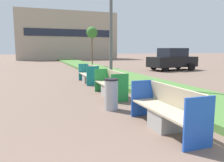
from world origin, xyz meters
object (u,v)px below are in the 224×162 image
(litter_bin, at_px, (111,94))
(sapling_tree_far, at_px, (92,33))
(parked_car_distant, at_px, (172,59))
(bench_green_frame, at_px, (111,86))
(bench_teal_frame, at_px, (89,76))
(bench_blue_frame, at_px, (166,112))

(litter_bin, distance_m, sapling_tree_far, 15.31)
(parked_car_distant, bearing_deg, sapling_tree_far, 131.57)
(bench_green_frame, distance_m, bench_teal_frame, 3.53)
(bench_blue_frame, distance_m, bench_teal_frame, 7.22)
(litter_bin, bearing_deg, bench_green_frame, 71.36)
(bench_blue_frame, distance_m, litter_bin, 1.96)
(bench_blue_frame, bearing_deg, litter_bin, 108.30)
(bench_green_frame, height_order, litter_bin, bench_green_frame)
(bench_teal_frame, xyz_separation_m, litter_bin, (-0.61, -5.35, 0.09))
(bench_green_frame, xyz_separation_m, litter_bin, (-0.61, -1.82, 0.09))
(litter_bin, distance_m, parked_car_distant, 13.33)
(bench_blue_frame, relative_size, bench_teal_frame, 1.06)
(bench_blue_frame, relative_size, litter_bin, 2.36)
(bench_green_frame, bearing_deg, parked_car_distant, 44.18)
(bench_green_frame, height_order, parked_car_distant, parked_car_distant)
(litter_bin, bearing_deg, sapling_tree_far, 77.75)
(bench_green_frame, bearing_deg, bench_teal_frame, 90.01)
(parked_car_distant, bearing_deg, litter_bin, -140.49)
(bench_green_frame, distance_m, sapling_tree_far, 13.46)
(sapling_tree_far, bearing_deg, litter_bin, -102.25)
(bench_teal_frame, distance_m, parked_car_distant, 9.49)
(bench_blue_frame, xyz_separation_m, parked_car_distant, (8.31, 11.76, 0.54))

